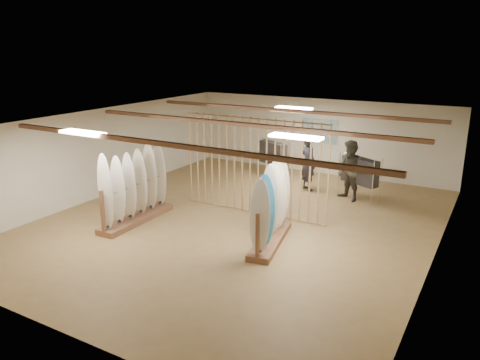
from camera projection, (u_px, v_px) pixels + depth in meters
The scene contains 16 objects.
floor at pixel (240, 222), 12.92m from camera, with size 12.00×12.00×0.00m, color #98784A.
ceiling at pixel (240, 121), 12.14m from camera, with size 12.00×12.00×0.00m, color gray.
wall_back at pixel (319, 136), 17.53m from camera, with size 12.00×12.00×0.00m, color silver.
wall_front at pixel (55, 258), 7.53m from camera, with size 12.00×12.00×0.00m, color silver.
wall_left at pixel (104, 152), 14.92m from camera, with size 12.00×12.00×0.00m, color silver.
wall_right at pixel (440, 203), 10.15m from camera, with size 12.00×12.00×0.00m, color silver.
ceiling_slats at pixel (240, 124), 12.17m from camera, with size 9.50×6.12×0.10m, color brown.
light_panels at pixel (240, 123), 12.16m from camera, with size 1.20×0.35×0.06m, color white.
bamboo_partition at pixel (254, 166), 13.20m from camera, with size 4.45×0.05×2.78m.
poster at pixel (319, 131), 17.46m from camera, with size 1.40×0.03×0.90m, color teal.
rack_left at pixel (135, 197), 12.75m from camera, with size 0.63×2.58×2.07m.
rack_right at pixel (271, 217), 11.37m from camera, with size 1.04×2.51×1.98m.
clothing_rack_a at pixel (273, 153), 16.99m from camera, with size 1.24×0.81×1.41m.
clothing_rack_b at pixel (360, 171), 14.51m from camera, with size 1.27×0.83×1.44m.
shopper_a at pixel (308, 159), 15.48m from camera, with size 0.77×0.52×2.11m, color #28272F.
shopper_b at pixel (351, 167), 14.43m from camera, with size 1.04×0.81×2.15m, color #3D3A2F.
Camera 1 is at (6.01, -10.49, 4.71)m, focal length 35.00 mm.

